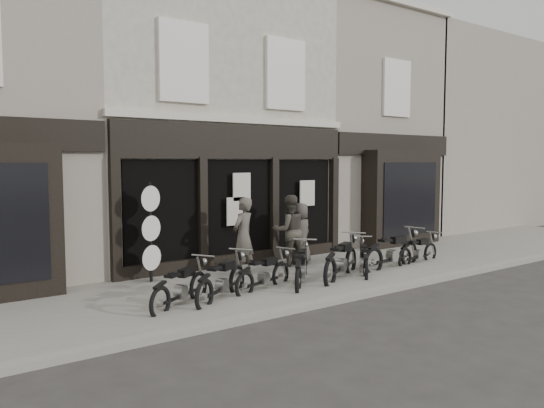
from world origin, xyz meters
TOP-DOWN VIEW (x-y plane):
  - ground_plane at (0.00, 0.00)m, footprint 90.00×90.00m
  - pavement at (0.00, 0.90)m, footprint 30.00×4.20m
  - kerb at (0.00, -1.25)m, footprint 30.00×0.25m
  - central_building at (0.00, 5.95)m, footprint 7.30×6.22m
  - neighbour_right at (6.35, 5.90)m, footprint 5.60×6.73m
  - filler_right at (14.50, 6.00)m, footprint 11.00×6.00m
  - motorcycle_0 at (-3.13, 0.18)m, footprint 1.81×1.26m
  - motorcycle_1 at (-2.22, 0.13)m, footprint 1.88×1.34m
  - motorcycle_2 at (-1.04, 0.29)m, footprint 1.87×0.85m
  - motorcycle_3 at (-0.04, 0.21)m, footprint 1.68×1.68m
  - motorcycle_4 at (1.13, 0.10)m, footprint 2.13×1.37m
  - motorcycle_5 at (1.99, 0.18)m, footprint 1.48×1.60m
  - motorcycle_6 at (3.10, 0.20)m, footprint 2.34×0.64m
  - motorcycle_7 at (4.22, 0.24)m, footprint 1.90×0.52m
  - man_left at (-0.59, 1.83)m, footprint 0.83×0.70m
  - man_centre at (0.99, 1.99)m, footprint 1.10×0.96m
  - man_right at (1.39, 1.99)m, footprint 0.94×0.74m
  - advert_sign_post at (-2.81, 2.35)m, footprint 0.57×0.38m

SIDE VIEW (x-z plane):
  - ground_plane at x=0.00m, z-range 0.00..0.00m
  - pavement at x=0.00m, z-range 0.00..0.12m
  - kerb at x=0.00m, z-range 0.00..0.13m
  - motorcycle_7 at x=4.22m, z-range -0.09..0.81m
  - motorcycle_2 at x=-1.04m, z-range -0.10..0.83m
  - motorcycle_5 at x=1.99m, z-range -0.10..0.84m
  - motorcycle_0 at x=-3.13m, z-range -0.10..0.87m
  - motorcycle_1 at x=-2.22m, z-range -0.10..0.90m
  - motorcycle_3 at x=-0.04m, z-range -0.11..0.92m
  - motorcycle_4 at x=1.13m, z-range -0.11..1.00m
  - motorcycle_6 at x=3.10m, z-range -0.11..1.01m
  - man_right at x=1.39m, z-range 0.12..1.80m
  - man_centre at x=0.99m, z-range 0.12..2.03m
  - man_left at x=-0.59m, z-range 0.12..2.04m
  - advert_sign_post at x=-2.81m, z-range -0.03..2.41m
  - neighbour_right at x=6.35m, z-range -0.13..8.21m
  - central_building at x=0.00m, z-range -0.09..8.25m
  - filler_right at x=14.50m, z-range 0.00..8.20m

